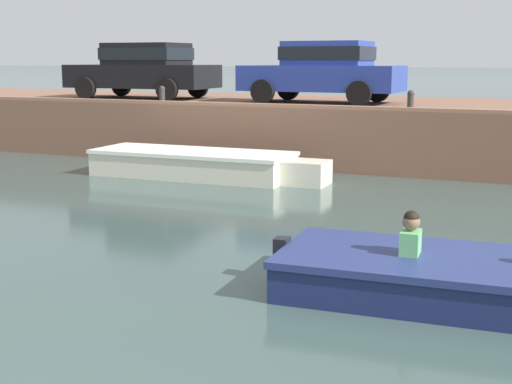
{
  "coord_description": "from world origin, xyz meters",
  "views": [
    {
      "loc": [
        2.85,
        -2.34,
        2.56
      ],
      "look_at": [
        -0.12,
        4.54,
        1.15
      ],
      "focal_mm": 50.0,
      "sensor_mm": 36.0,
      "label": 1
    }
  ],
  "objects_px": {
    "boat_moored_west_cream": "(202,164)",
    "car_leftmost_black": "(144,68)",
    "mooring_bollard_west": "(162,94)",
    "mooring_bollard_mid": "(411,100)",
    "car_left_inner_blue": "(324,69)"
  },
  "relations": [
    {
      "from": "mooring_bollard_west",
      "to": "car_leftmost_black",
      "type": "bearing_deg",
      "value": 131.69
    },
    {
      "from": "boat_moored_west_cream",
      "to": "mooring_bollard_west",
      "type": "relative_size",
      "value": 11.91
    },
    {
      "from": "mooring_bollard_west",
      "to": "mooring_bollard_mid",
      "type": "xyz_separation_m",
      "value": [
        6.21,
        0.0,
        0.0
      ]
    },
    {
      "from": "car_left_inner_blue",
      "to": "mooring_bollard_mid",
      "type": "distance_m",
      "value": 3.3
    },
    {
      "from": "boat_moored_west_cream",
      "to": "mooring_bollard_west",
      "type": "bearing_deg",
      "value": 137.38
    },
    {
      "from": "car_leftmost_black",
      "to": "mooring_bollard_mid",
      "type": "bearing_deg",
      "value": -13.73
    },
    {
      "from": "boat_moored_west_cream",
      "to": "mooring_bollard_mid",
      "type": "bearing_deg",
      "value": 25.29
    },
    {
      "from": "car_leftmost_black",
      "to": "mooring_bollard_west",
      "type": "bearing_deg",
      "value": -48.31
    },
    {
      "from": "boat_moored_west_cream",
      "to": "car_leftmost_black",
      "type": "relative_size",
      "value": 1.26
    },
    {
      "from": "car_left_inner_blue",
      "to": "mooring_bollard_west",
      "type": "distance_m",
      "value": 4.13
    },
    {
      "from": "car_leftmost_black",
      "to": "mooring_bollard_west",
      "type": "distance_m",
      "value": 2.67
    },
    {
      "from": "boat_moored_west_cream",
      "to": "mooring_bollard_mid",
      "type": "xyz_separation_m",
      "value": [
        4.1,
        1.94,
        1.39
      ]
    },
    {
      "from": "car_left_inner_blue",
      "to": "mooring_bollard_mid",
      "type": "relative_size",
      "value": 9.11
    },
    {
      "from": "car_leftmost_black",
      "to": "mooring_bollard_west",
      "type": "relative_size",
      "value": 9.47
    },
    {
      "from": "boat_moored_west_cream",
      "to": "mooring_bollard_west",
      "type": "xyz_separation_m",
      "value": [
        -2.11,
        1.94,
        1.39
      ]
    }
  ]
}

